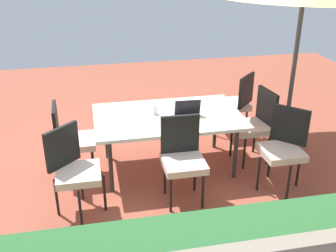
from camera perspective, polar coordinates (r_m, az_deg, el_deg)
name	(u,v)px	position (r m, az deg, el deg)	size (l,w,h in m)	color
ground_plane	(168,167)	(5.39, 0.00, -5.85)	(10.00, 10.00, 0.02)	#9E4C38
dining_table	(168,119)	(5.06, 0.00, 1.02)	(1.83, 1.13, 0.74)	silver
chair_east	(70,138)	(5.04, -13.60, -1.63)	(0.47, 0.46, 0.98)	beige
chair_west	(256,122)	(5.44, 12.26, 0.52)	(0.49, 0.48, 0.98)	beige
chair_north	(183,156)	(4.51, 2.06, -4.23)	(0.46, 0.46, 0.98)	beige
chair_northwest	(284,145)	(4.92, 15.98, -2.63)	(0.59, 0.59, 0.98)	beige
chair_southwest	(236,101)	(6.09, 9.54, 3.44)	(0.59, 0.59, 0.98)	beige
chair_northeast	(74,167)	(4.41, -13.12, -5.69)	(0.59, 0.59, 0.98)	beige
laptop	(186,110)	(5.07, 2.62, 2.23)	(0.33, 0.26, 0.21)	gray
cup	(155,110)	(5.05, -1.90, 2.27)	(0.07, 0.07, 0.11)	white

